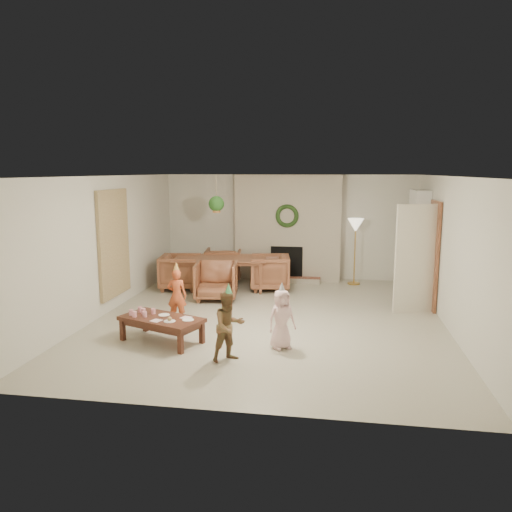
% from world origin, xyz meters
% --- Properties ---
extents(floor, '(7.00, 7.00, 0.00)m').
position_xyz_m(floor, '(0.00, 0.00, 0.00)').
color(floor, '#B7B29E').
rests_on(floor, ground).
extents(ceiling, '(7.00, 7.00, 0.00)m').
position_xyz_m(ceiling, '(0.00, 0.00, 2.50)').
color(ceiling, white).
rests_on(ceiling, wall_back).
extents(wall_back, '(7.00, 0.00, 7.00)m').
position_xyz_m(wall_back, '(0.00, 3.50, 1.25)').
color(wall_back, silver).
rests_on(wall_back, floor).
extents(wall_front, '(7.00, 0.00, 7.00)m').
position_xyz_m(wall_front, '(0.00, -3.50, 1.25)').
color(wall_front, silver).
rests_on(wall_front, floor).
extents(wall_left, '(0.00, 7.00, 7.00)m').
position_xyz_m(wall_left, '(-3.00, 0.00, 1.25)').
color(wall_left, silver).
rests_on(wall_left, floor).
extents(wall_right, '(0.00, 7.00, 7.00)m').
position_xyz_m(wall_right, '(3.00, 0.00, 1.25)').
color(wall_right, silver).
rests_on(wall_right, floor).
extents(fireplace_mass, '(2.50, 0.40, 2.50)m').
position_xyz_m(fireplace_mass, '(0.00, 3.30, 1.25)').
color(fireplace_mass, '#4F1915').
rests_on(fireplace_mass, floor).
extents(fireplace_hearth, '(1.60, 0.30, 0.12)m').
position_xyz_m(fireplace_hearth, '(0.00, 2.95, 0.06)').
color(fireplace_hearth, maroon).
rests_on(fireplace_hearth, floor).
extents(fireplace_firebox, '(0.75, 0.12, 0.75)m').
position_xyz_m(fireplace_firebox, '(0.00, 3.12, 0.45)').
color(fireplace_firebox, black).
rests_on(fireplace_firebox, floor).
extents(fireplace_wreath, '(0.54, 0.10, 0.54)m').
position_xyz_m(fireplace_wreath, '(0.00, 3.07, 1.55)').
color(fireplace_wreath, '#1B3915').
rests_on(fireplace_wreath, fireplace_mass).
extents(floor_lamp_base, '(0.28, 0.28, 0.03)m').
position_xyz_m(floor_lamp_base, '(1.57, 3.00, 0.02)').
color(floor_lamp_base, gold).
rests_on(floor_lamp_base, floor).
extents(floor_lamp_post, '(0.03, 0.03, 1.37)m').
position_xyz_m(floor_lamp_post, '(1.57, 3.00, 0.71)').
color(floor_lamp_post, gold).
rests_on(floor_lamp_post, floor).
extents(floor_lamp_shade, '(0.37, 0.37, 0.30)m').
position_xyz_m(floor_lamp_shade, '(1.57, 3.00, 1.37)').
color(floor_lamp_shade, beige).
rests_on(floor_lamp_shade, floor_lamp_post).
extents(bookshelf_carcass, '(0.30, 1.00, 2.20)m').
position_xyz_m(bookshelf_carcass, '(2.84, 2.30, 1.10)').
color(bookshelf_carcass, white).
rests_on(bookshelf_carcass, floor).
extents(bookshelf_shelf_a, '(0.30, 0.92, 0.03)m').
position_xyz_m(bookshelf_shelf_a, '(2.82, 2.30, 0.45)').
color(bookshelf_shelf_a, white).
rests_on(bookshelf_shelf_a, bookshelf_carcass).
extents(bookshelf_shelf_b, '(0.30, 0.92, 0.03)m').
position_xyz_m(bookshelf_shelf_b, '(2.82, 2.30, 0.85)').
color(bookshelf_shelf_b, white).
rests_on(bookshelf_shelf_b, bookshelf_carcass).
extents(bookshelf_shelf_c, '(0.30, 0.92, 0.03)m').
position_xyz_m(bookshelf_shelf_c, '(2.82, 2.30, 1.25)').
color(bookshelf_shelf_c, white).
rests_on(bookshelf_shelf_c, bookshelf_carcass).
extents(bookshelf_shelf_d, '(0.30, 0.92, 0.03)m').
position_xyz_m(bookshelf_shelf_d, '(2.82, 2.30, 1.65)').
color(bookshelf_shelf_d, white).
rests_on(bookshelf_shelf_d, bookshelf_carcass).
extents(books_row_lower, '(0.20, 0.40, 0.24)m').
position_xyz_m(books_row_lower, '(2.80, 2.15, 0.59)').
color(books_row_lower, maroon).
rests_on(books_row_lower, bookshelf_shelf_a).
extents(books_row_mid, '(0.20, 0.44, 0.24)m').
position_xyz_m(books_row_mid, '(2.80, 2.35, 0.99)').
color(books_row_mid, '#26518B').
rests_on(books_row_mid, bookshelf_shelf_b).
extents(books_row_upper, '(0.20, 0.36, 0.22)m').
position_xyz_m(books_row_upper, '(2.80, 2.20, 1.38)').
color(books_row_upper, '#C37929').
rests_on(books_row_upper, bookshelf_shelf_c).
extents(door_frame, '(0.05, 0.86, 2.04)m').
position_xyz_m(door_frame, '(2.96, 1.20, 1.02)').
color(door_frame, brown).
rests_on(door_frame, floor).
extents(door_leaf, '(0.77, 0.32, 2.00)m').
position_xyz_m(door_leaf, '(2.58, 0.82, 1.00)').
color(door_leaf, beige).
rests_on(door_leaf, floor).
extents(curtain_panel, '(0.06, 1.20, 2.00)m').
position_xyz_m(curtain_panel, '(-2.96, 0.20, 1.25)').
color(curtain_panel, tan).
rests_on(curtain_panel, wall_left).
extents(dining_table, '(2.13, 1.38, 0.70)m').
position_xyz_m(dining_table, '(-1.36, 2.01, 0.35)').
color(dining_table, brown).
rests_on(dining_table, floor).
extents(dining_chair_near, '(0.94, 0.96, 0.77)m').
position_xyz_m(dining_chair_near, '(-1.24, 1.14, 0.39)').
color(dining_chair_near, brown).
rests_on(dining_chair_near, floor).
extents(dining_chair_far, '(0.94, 0.96, 0.77)m').
position_xyz_m(dining_chair_far, '(-1.48, 2.88, 0.39)').
color(dining_chair_far, brown).
rests_on(dining_chair_far, floor).
extents(dining_chair_left, '(0.96, 0.94, 0.77)m').
position_xyz_m(dining_chair_left, '(-2.23, 1.89, 0.39)').
color(dining_chair_left, brown).
rests_on(dining_chair_left, floor).
extents(dining_chair_right, '(0.96, 0.94, 0.77)m').
position_xyz_m(dining_chair_right, '(-0.28, 2.16, 0.39)').
color(dining_chair_right, brown).
rests_on(dining_chair_right, floor).
extents(hanging_plant_cord, '(0.01, 0.01, 0.70)m').
position_xyz_m(hanging_plant_cord, '(-1.30, 1.50, 2.15)').
color(hanging_plant_cord, tan).
rests_on(hanging_plant_cord, ceiling).
extents(hanging_plant_pot, '(0.16, 0.16, 0.12)m').
position_xyz_m(hanging_plant_pot, '(-1.30, 1.50, 1.80)').
color(hanging_plant_pot, '#9E6233').
rests_on(hanging_plant_pot, hanging_plant_cord).
extents(hanging_plant_foliage, '(0.32, 0.32, 0.32)m').
position_xyz_m(hanging_plant_foliage, '(-1.30, 1.50, 1.92)').
color(hanging_plant_foliage, '#1A4517').
rests_on(hanging_plant_foliage, hanging_plant_pot).
extents(coffee_table_top, '(1.40, 1.04, 0.06)m').
position_xyz_m(coffee_table_top, '(-1.46, -1.47, 0.36)').
color(coffee_table_top, '#4F271A').
rests_on(coffee_table_top, floor).
extents(coffee_table_apron, '(1.27, 0.91, 0.08)m').
position_xyz_m(coffee_table_apron, '(-1.46, -1.47, 0.29)').
color(coffee_table_apron, '#4F271A').
rests_on(coffee_table_apron, floor).
extents(coffee_leg_fl, '(0.09, 0.09, 0.33)m').
position_xyz_m(coffee_leg_fl, '(-2.08, -1.50, 0.16)').
color(coffee_leg_fl, '#4F271A').
rests_on(coffee_leg_fl, floor).
extents(coffee_leg_fr, '(0.09, 0.09, 0.33)m').
position_xyz_m(coffee_leg_fr, '(-1.02, -1.91, 0.16)').
color(coffee_leg_fr, '#4F271A').
rests_on(coffee_leg_fr, floor).
extents(coffee_leg_bl, '(0.09, 0.09, 0.33)m').
position_xyz_m(coffee_leg_bl, '(-1.90, -1.02, 0.16)').
color(coffee_leg_bl, '#4F271A').
rests_on(coffee_leg_bl, floor).
extents(coffee_leg_br, '(0.09, 0.09, 0.33)m').
position_xyz_m(coffee_leg_br, '(-0.83, -1.43, 0.16)').
color(coffee_leg_br, '#4F271A').
rests_on(coffee_leg_br, floor).
extents(cup_a, '(0.09, 0.09, 0.09)m').
position_xyz_m(cup_a, '(-1.96, -1.43, 0.43)').
color(cup_a, white).
rests_on(cup_a, coffee_table_top).
extents(cup_b, '(0.09, 0.09, 0.09)m').
position_xyz_m(cup_b, '(-1.89, -1.25, 0.43)').
color(cup_b, white).
rests_on(cup_b, coffee_table_top).
extents(cup_c, '(0.09, 0.09, 0.09)m').
position_xyz_m(cup_c, '(-1.87, -1.51, 0.43)').
color(cup_c, white).
rests_on(cup_c, coffee_table_top).
extents(cup_d, '(0.09, 0.09, 0.09)m').
position_xyz_m(cup_d, '(-1.80, -1.33, 0.43)').
color(cup_d, white).
rests_on(cup_d, coffee_table_top).
extents(cup_e, '(0.09, 0.09, 0.09)m').
position_xyz_m(cup_e, '(-1.72, -1.49, 0.43)').
color(cup_e, white).
rests_on(cup_e, coffee_table_top).
extents(cup_f, '(0.09, 0.09, 0.09)m').
position_xyz_m(cup_f, '(-1.65, -1.31, 0.43)').
color(cup_f, white).
rests_on(cup_f, coffee_table_top).
extents(plate_a, '(0.22, 0.22, 0.01)m').
position_xyz_m(plate_a, '(-1.46, -1.34, 0.39)').
color(plate_a, white).
rests_on(plate_a, coffee_table_top).
extents(plate_b, '(0.22, 0.22, 0.01)m').
position_xyz_m(plate_b, '(-1.27, -1.64, 0.39)').
color(plate_b, white).
rests_on(plate_b, coffee_table_top).
extents(plate_c, '(0.22, 0.22, 0.01)m').
position_xyz_m(plate_c, '(-1.02, -1.53, 0.39)').
color(plate_c, white).
rests_on(plate_c, coffee_table_top).
extents(food_scoop, '(0.09, 0.09, 0.07)m').
position_xyz_m(food_scoop, '(-1.27, -1.64, 0.43)').
color(food_scoop, tan).
rests_on(food_scoop, plate_b).
extents(napkin_left, '(0.19, 0.19, 0.01)m').
position_xyz_m(napkin_left, '(-1.48, -1.64, 0.39)').
color(napkin_left, '#FFBBCF').
rests_on(napkin_left, coffee_table_top).
extents(napkin_right, '(0.19, 0.19, 0.01)m').
position_xyz_m(napkin_right, '(-1.08, -1.43, 0.39)').
color(napkin_right, '#FFBBCF').
rests_on(napkin_right, coffee_table_top).
extents(child_red, '(0.35, 0.23, 0.93)m').
position_xyz_m(child_red, '(-1.55, -0.43, 0.46)').
color(child_red, '#C7512A').
rests_on(child_red, floor).
extents(party_hat_red, '(0.16, 0.16, 0.18)m').
position_xyz_m(party_hat_red, '(-1.55, -0.43, 0.97)').
color(party_hat_red, gold).
rests_on(party_hat_red, child_red).
extents(child_plaid, '(0.60, 0.59, 0.98)m').
position_xyz_m(child_plaid, '(-0.28, -2.05, 0.49)').
color(child_plaid, maroon).
rests_on(child_plaid, floor).
extents(party_hat_plaid, '(0.15, 0.15, 0.16)m').
position_xyz_m(party_hat_plaid, '(-0.28, -2.05, 1.02)').
color(party_hat_plaid, '#55C67B').
rests_on(party_hat_plaid, child_plaid).
extents(child_pink, '(0.52, 0.48, 0.89)m').
position_xyz_m(child_pink, '(0.38, -1.45, 0.44)').
color(child_pink, '#FBC8CB').
rests_on(child_pink, floor).
extents(party_hat_pink, '(0.15, 0.15, 0.16)m').
position_xyz_m(party_hat_pink, '(0.38, -1.45, 0.92)').
color(party_hat_pink, '#B2B1B8').
rests_on(party_hat_pink, child_pink).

